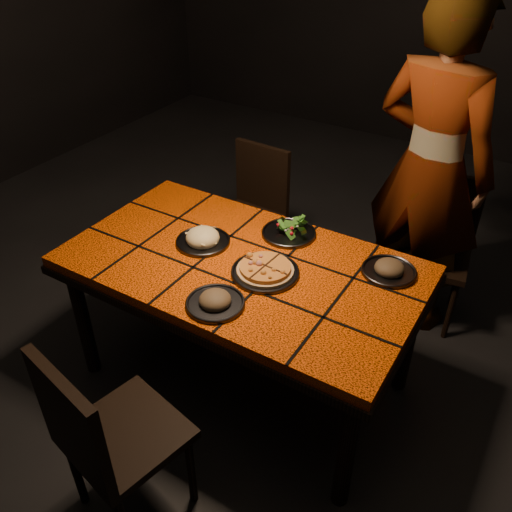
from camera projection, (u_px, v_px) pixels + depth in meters
The scene contains 11 objects.
room_shell at pixel (238, 98), 2.01m from camera, with size 6.04×7.04×3.08m.
dining_table at pixel (242, 276), 2.49m from camera, with size 1.62×0.92×0.75m.
chair_near at pixel (104, 435), 1.96m from camera, with size 0.48×0.48×0.90m.
chair_far_left at pixel (254, 204), 3.41m from camera, with size 0.40×0.40×0.85m.
chair_far_right at pixel (438, 239), 3.07m from camera, with size 0.44×0.44×0.85m.
diner at pixel (430, 170), 2.81m from camera, with size 0.68×0.44×1.86m, color brown.
plate_pizza at pixel (265, 271), 2.36m from camera, with size 0.30×0.30×0.04m.
plate_pasta at pixel (203, 239), 2.56m from camera, with size 0.26×0.26×0.08m.
plate_salad at pixel (289, 230), 2.61m from camera, with size 0.26×0.26×0.07m.
plate_mushroom_a at pixel (215, 301), 2.18m from camera, with size 0.24×0.24×0.08m.
plate_mushroom_b at pixel (389, 269), 2.36m from camera, with size 0.24×0.24×0.08m.
Camera 1 is at (1.10, -1.66, 2.17)m, focal length 38.00 mm.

